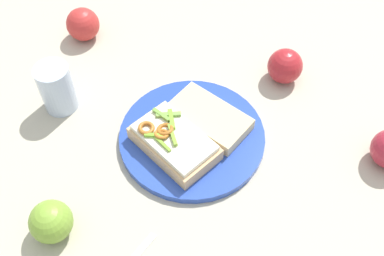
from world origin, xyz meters
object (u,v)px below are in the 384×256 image
plate (192,137)px  bread_slice_side (209,118)px  apple_2 (285,66)px  sandwich (174,141)px  drinking_glass (57,88)px  apple_1 (83,24)px  apple_0 (51,222)px

plate → bread_slice_side: bearing=163.8°
plate → apple_2: 0.24m
plate → apple_2: bearing=159.9°
sandwich → drinking_glass: 0.25m
sandwich → apple_1: size_ratio=2.42×
plate → apple_1: bearing=-109.6°
bread_slice_side → drinking_glass: 0.29m
bread_slice_side → apple_1: (-0.08, -0.36, 0.01)m
plate → apple_0: 0.29m
plate → sandwich: bearing=-18.1°
sandwich → apple_0: apple_0 is taller
apple_1 → bread_slice_side: bearing=77.1°
apple_1 → drinking_glass: drinking_glass is taller
apple_2 → drinking_glass: size_ratio=0.70×
apple_0 → apple_1: apple_1 is taller
plate → sandwich: size_ratio=1.55×
sandwich → bread_slice_side: 0.09m
plate → apple_2: (-0.23, 0.08, 0.03)m
bread_slice_side → apple_2: bearing=-102.0°
bread_slice_side → drinking_glass: (0.10, -0.27, 0.02)m
plate → drinking_glass: (0.06, -0.26, 0.04)m
bread_slice_side → apple_0: (0.31, -0.11, 0.01)m
plate → sandwich: sandwich is taller
plate → drinking_glass: bearing=-77.8°
sandwich → bread_slice_side: sandwich is taller
apple_1 → drinking_glass: size_ratio=0.71×
plate → apple_2: size_ratio=3.80×
apple_0 → bread_slice_side: bearing=160.3°
sandwich → apple_0: size_ratio=2.50×
bread_slice_side → apple_1: bearing=-4.0°
plate → apple_0: (0.27, -0.10, 0.03)m
apple_0 → apple_1: size_ratio=0.97×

